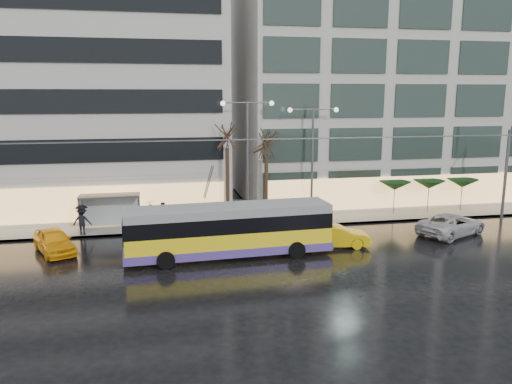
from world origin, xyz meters
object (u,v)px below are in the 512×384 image
object	(u,v)px
bus_shelter	(105,204)
street_lamp_near	(248,145)
trolleybus	(229,232)
taxi_a	(54,241)

from	to	relation	value
bus_shelter	street_lamp_near	bearing A→B (deg)	0.63
trolleybus	bus_shelter	distance (m)	10.88
bus_shelter	taxi_a	xyz separation A→B (m)	(-2.62, -4.70, -1.20)
trolleybus	street_lamp_near	bearing A→B (deg)	71.76
trolleybus	taxi_a	distance (m)	10.89
street_lamp_near	trolleybus	bearing A→B (deg)	-108.24
bus_shelter	street_lamp_near	xyz separation A→B (m)	(10.38, 0.11, 4.03)
street_lamp_near	taxi_a	size ratio (longest dim) A/B	2.02
bus_shelter	taxi_a	world-z (taller)	bus_shelter
trolleybus	street_lamp_near	distance (m)	9.16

